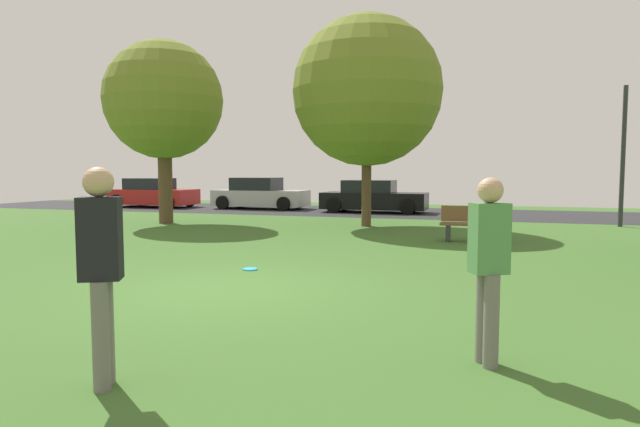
% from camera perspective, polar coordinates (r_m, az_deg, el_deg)
% --- Properties ---
extents(ground_plane, '(44.00, 44.00, 0.00)m').
position_cam_1_polar(ground_plane, '(8.45, -9.88, -7.79)').
color(ground_plane, '#3D6628').
extents(road_strip, '(44.00, 6.40, 0.01)m').
position_cam_1_polar(road_strip, '(23.68, 8.51, 0.12)').
color(road_strip, '#28282B').
rests_on(road_strip, ground_plane).
extents(oak_tree_center, '(4.79, 4.79, 6.73)m').
position_cam_1_polar(oak_tree_center, '(17.74, 4.98, 12.71)').
color(oak_tree_center, brown).
rests_on(oak_tree_center, ground_plane).
extents(oak_tree_left, '(3.98, 3.98, 6.18)m').
position_cam_1_polar(oak_tree_left, '(19.37, -16.17, 11.36)').
color(oak_tree_left, brown).
rests_on(oak_tree_left, ground_plane).
extents(person_thrower, '(0.38, 0.34, 1.73)m').
position_cam_1_polar(person_thrower, '(5.18, 17.35, -4.88)').
color(person_thrower, slate).
rests_on(person_thrower, ground_plane).
extents(person_catcher, '(0.38, 0.34, 1.82)m').
position_cam_1_polar(person_catcher, '(4.78, -22.09, -5.06)').
color(person_catcher, slate).
rests_on(person_catcher, ground_plane).
extents(frisbee_disc, '(0.27, 0.27, 0.03)m').
position_cam_1_polar(frisbee_disc, '(9.93, -7.39, -5.84)').
color(frisbee_disc, '#2DB2E0').
rests_on(frisbee_disc, ground_plane).
extents(parked_car_red, '(4.19, 2.10, 1.43)m').
position_cam_1_polar(parked_car_red, '(28.17, -17.22, 1.99)').
color(parked_car_red, '#B21E1E').
rests_on(parked_car_red, ground_plane).
extents(parked_car_silver, '(4.38, 2.06, 1.48)m').
position_cam_1_polar(parked_car_silver, '(25.82, -6.36, 1.99)').
color(parked_car_silver, '#B7B7BC').
rests_on(parked_car_silver, ground_plane).
extents(parked_car_black, '(4.50, 1.95, 1.40)m').
position_cam_1_polar(parked_car_black, '(23.56, 5.61, 1.68)').
color(parked_car_black, black).
rests_on(parked_car_black, ground_plane).
extents(park_bench, '(1.60, 0.45, 0.90)m').
position_cam_1_polar(park_bench, '(14.18, 15.82, -1.04)').
color(park_bench, brown).
rests_on(park_bench, ground_plane).
extents(street_lamp_post, '(0.14, 0.14, 4.50)m').
position_cam_1_polar(street_lamp_post, '(19.88, 29.32, 5.25)').
color(street_lamp_post, '#2D2D33').
rests_on(street_lamp_post, ground_plane).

